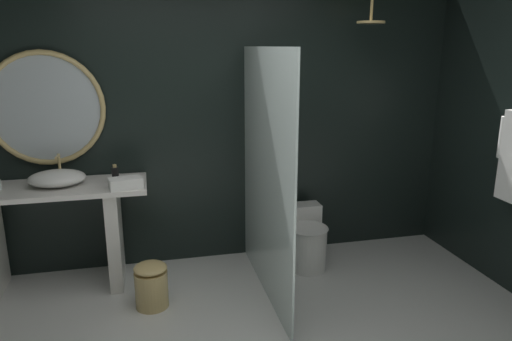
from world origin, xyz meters
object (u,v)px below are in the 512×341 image
Objects in this scene: round_wall_mirror at (46,109)px; folded_hand_towel at (126,183)px; toilet at (305,239)px; waste_bin at (151,285)px; rain_shower_head at (371,19)px; soap_dispenser at (115,175)px; vessel_sink at (57,178)px.

round_wall_mirror is 3.76× the size of folded_hand_towel.
waste_bin is (-1.40, -0.42, -0.08)m from toilet.
toilet is (-0.55, -0.03, -1.94)m from rain_shower_head.
waste_bin is at bearing -63.94° from folded_hand_towel.
round_wall_mirror is 0.94m from folded_hand_towel.
waste_bin is at bearing -44.98° from round_wall_mirror.
round_wall_mirror is at bearing 151.92° from soap_dispenser.
waste_bin is 0.82m from folded_hand_towel.
folded_hand_towel is at bearing -63.77° from soap_dispenser.
rain_shower_head is at bearing 3.82° from folded_hand_towel.
round_wall_mirror is (-0.07, 0.25, 0.53)m from vessel_sink.
toilet is (1.64, -0.06, -0.70)m from soap_dispenser.
rain_shower_head is (2.64, -0.07, 1.25)m from vessel_sink.
round_wall_mirror is at bearing 170.91° from toilet.
waste_bin is (0.24, -0.48, -0.77)m from soap_dispenser.
vessel_sink is 1.77× the size of folded_hand_towel.
soap_dispenser is at bearing 179.16° from rain_shower_head.
vessel_sink is 0.47× the size of round_wall_mirror.
soap_dispenser is 0.94m from waste_bin.
rain_shower_head reaches higher than vessel_sink.
vessel_sink is 2.84× the size of soap_dispenser.
soap_dispenser is (0.46, -0.03, 0.01)m from vessel_sink.
soap_dispenser is 1.78m from toilet.
rain_shower_head is 0.61× the size of toilet.
toilet is at bearing -9.09° from round_wall_mirror.
toilet is at bearing -2.70° from vessel_sink.
vessel_sink is 2.93m from rain_shower_head.
toilet is 2.15× the size of folded_hand_towel.
soap_dispenser is 0.80m from round_wall_mirror.
round_wall_mirror reaches higher than vessel_sink.
soap_dispenser is at bearing 116.12° from waste_bin.
soap_dispenser is 0.17× the size of round_wall_mirror.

